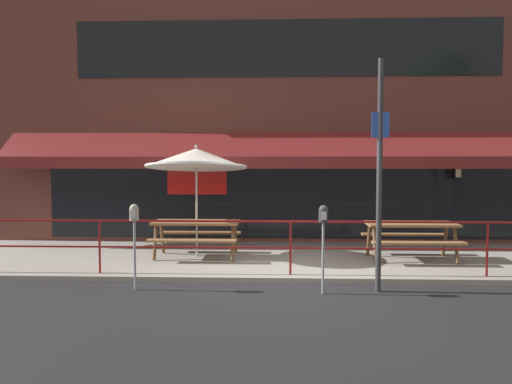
# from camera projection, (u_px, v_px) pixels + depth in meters

# --- Properties ---
(ground_plane) EXTENTS (120.00, 120.00, 0.00)m
(ground_plane) POSITION_uv_depth(u_px,v_px,m) (291.00, 284.00, 8.61)
(ground_plane) COLOR black
(patio_deck) EXTENTS (15.00, 4.00, 0.10)m
(patio_deck) POSITION_uv_depth(u_px,v_px,m) (288.00, 259.00, 10.61)
(patio_deck) COLOR gray
(patio_deck) RESTS_ON ground
(restaurant_building) EXTENTS (15.00, 1.60, 7.04)m
(restaurant_building) POSITION_uv_depth(u_px,v_px,m) (286.00, 107.00, 12.62)
(restaurant_building) COLOR brown
(restaurant_building) RESTS_ON ground
(patio_railing) EXTENTS (13.84, 0.04, 0.97)m
(patio_railing) POSITION_uv_depth(u_px,v_px,m) (291.00, 236.00, 8.87)
(patio_railing) COLOR maroon
(patio_railing) RESTS_ON patio_deck
(picnic_table_left) EXTENTS (1.80, 1.42, 0.76)m
(picnic_table_left) POSITION_uv_depth(u_px,v_px,m) (196.00, 229.00, 10.52)
(picnic_table_left) COLOR brown
(picnic_table_left) RESTS_ON patio_deck
(picnic_table_centre) EXTENTS (1.80, 1.42, 0.76)m
(picnic_table_centre) POSITION_uv_depth(u_px,v_px,m) (411.00, 230.00, 10.23)
(picnic_table_centre) COLOR brown
(picnic_table_centre) RESTS_ON patio_deck
(patio_umbrella_left) EXTENTS (2.14, 2.14, 2.40)m
(patio_umbrella_left) POSITION_uv_depth(u_px,v_px,m) (196.00, 159.00, 10.52)
(patio_umbrella_left) COLOR #B7B2A8
(patio_umbrella_left) RESTS_ON patio_deck
(parking_meter_near) EXTENTS (0.15, 0.16, 1.42)m
(parking_meter_near) POSITION_uv_depth(u_px,v_px,m) (134.00, 221.00, 8.15)
(parking_meter_near) COLOR gray
(parking_meter_near) RESTS_ON ground
(parking_meter_far) EXTENTS (0.15, 0.16, 1.42)m
(parking_meter_far) POSITION_uv_depth(u_px,v_px,m) (323.00, 222.00, 7.90)
(parking_meter_far) COLOR gray
(parking_meter_far) RESTS_ON ground
(street_sign_pole) EXTENTS (0.28, 0.09, 3.75)m
(street_sign_pole) POSITION_uv_depth(u_px,v_px,m) (379.00, 173.00, 8.00)
(street_sign_pole) COLOR #2D2D33
(street_sign_pole) RESTS_ON ground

